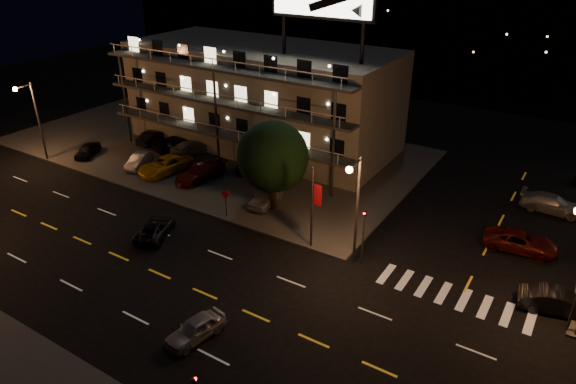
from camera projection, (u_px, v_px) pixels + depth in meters
The scene contains 24 objects.
ground at pixel (182, 284), 33.74m from camera, with size 140.00×140.00×0.00m, color black.
curb_nw at pixel (212, 146), 55.51m from camera, with size 44.00×24.00×0.15m, color #3C3C39.
motel at pixel (262, 96), 54.15m from camera, with size 28.00×13.80×18.10m.
streetlight_nw at pixel (34, 114), 49.91m from camera, with size 0.44×1.92×8.00m.
streetlight_nc at pixel (355, 202), 33.48m from camera, with size 0.44×1.92×8.00m.
signal_nw at pixel (364, 231), 34.74m from camera, with size 0.20×0.27×4.60m.
banner_north at pixel (313, 206), 36.14m from camera, with size 0.83×0.16×6.40m.
stop_sign at pixel (226, 199), 40.89m from camera, with size 0.91×0.11×2.61m.
tree at pixel (272, 158), 40.86m from camera, with size 5.96×5.74×7.51m.
lot_car_0 at pixel (88, 150), 52.67m from camera, with size 1.47×3.67×1.25m, color black.
lot_car_1 at pixel (139, 160), 50.19m from camera, with size 1.36×3.90×1.29m, color #95959A.
lot_car_2 at pixel (165, 165), 48.93m from camera, with size 2.50×5.43×1.51m, color gold.
lot_car_3 at pixel (201, 172), 47.48m from camera, with size 2.09×5.15×1.49m, color #52120B.
lot_car_4 at pixel (266, 196), 43.11m from camera, with size 1.70×4.22×1.44m, color #95959A.
lot_car_5 at pixel (154, 137), 55.89m from camera, with size 1.52×4.35×1.43m, color black.
lot_car_6 at pixel (176, 143), 54.23m from camera, with size 2.36×5.11×1.42m, color black.
lot_car_7 at pixel (193, 147), 53.09m from camera, with size 2.00×4.93×1.43m, color #95959A.
lot_car_8 at pixel (246, 165), 49.20m from camera, with size 1.49×3.69×1.26m, color black.
lot_car_9 at pixel (278, 172), 47.46m from camera, with size 1.54×4.42×1.46m, color #52120B.
side_car_0 at pixel (558, 302), 30.91m from camera, with size 1.57×4.49×1.48m, color black.
side_car_1 at pixel (521, 241), 37.06m from camera, with size 2.36×5.12×1.42m, color #52120B.
side_car_2 at pixel (552, 204), 42.22m from camera, with size 2.03×5.00×1.45m, color #95959A.
road_car_east at pixel (195, 329), 28.94m from camera, with size 1.49×3.72×1.27m, color #95959A.
road_car_west at pixel (155, 229), 38.86m from camera, with size 2.03×4.41×1.23m, color black.
Camera 1 is at (20.56, -19.51, 20.51)m, focal length 32.00 mm.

